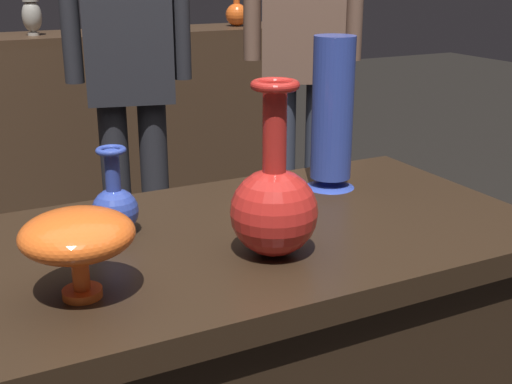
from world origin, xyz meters
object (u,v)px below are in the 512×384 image
at_px(vase_right_accent, 77,237).
at_px(visitor_center_back, 129,61).
at_px(shelf_vase_right, 145,12).
at_px(visitor_near_right, 303,38).
at_px(shelf_vase_far_right, 237,12).
at_px(shelf_vase_center, 32,16).
at_px(vase_centerpiece, 274,204).
at_px(vase_tall_behind, 332,116).
at_px(vase_left_accent, 115,205).

relative_size(vase_right_accent, visitor_center_back, 0.11).
distance_m(shelf_vase_right, visitor_near_right, 0.96).
bearing_deg(shelf_vase_far_right, visitor_near_right, -99.71).
height_order(shelf_vase_center, visitor_near_right, visitor_near_right).
relative_size(shelf_vase_center, visitor_near_right, 0.09).
distance_m(vase_centerpiece, vase_tall_behind, 0.42).
xyz_separation_m(shelf_vase_right, shelf_vase_center, (-0.52, 0.04, -0.00)).
xyz_separation_m(vase_centerpiece, vase_left_accent, (-0.23, 0.23, -0.04)).
bearing_deg(shelf_vase_right, vase_tall_behind, -96.00).
bearing_deg(shelf_vase_center, shelf_vase_far_right, 0.95).
xyz_separation_m(shelf_vase_far_right, shelf_vase_center, (-1.04, -0.02, 0.02)).
bearing_deg(shelf_vase_right, vase_left_accent, -110.00).
relative_size(vase_centerpiece, shelf_vase_center, 1.99).
bearing_deg(vase_tall_behind, vase_right_accent, -155.86).
xyz_separation_m(vase_centerpiece, visitor_near_right, (0.87, 1.36, 0.13)).
bearing_deg(visitor_center_back, visitor_near_right, -177.34).
bearing_deg(vase_centerpiece, vase_right_accent, -177.85).
bearing_deg(vase_centerpiece, shelf_vase_center, 90.25).
relative_size(shelf_vase_far_right, shelf_vase_right, 1.56).
xyz_separation_m(vase_right_accent, shelf_vase_center, (0.34, 2.31, 0.17)).
xyz_separation_m(shelf_vase_far_right, shelf_vase_right, (-0.52, -0.06, 0.02)).
bearing_deg(shelf_vase_far_right, vase_left_accent, -121.10).
xyz_separation_m(vase_centerpiece, shelf_vase_center, (-0.01, 2.29, 0.18)).
bearing_deg(shelf_vase_right, vase_right_accent, -110.81).
xyz_separation_m(shelf_vase_center, visitor_near_right, (0.88, -0.93, -0.05)).
height_order(vase_centerpiece, vase_left_accent, vase_centerpiece).
relative_size(vase_centerpiece, shelf_vase_far_right, 1.44).
relative_size(vase_centerpiece, visitor_near_right, 0.18).
relative_size(vase_left_accent, shelf_vase_far_right, 0.79).
relative_size(vase_centerpiece, shelf_vase_right, 2.25).
bearing_deg(visitor_center_back, shelf_vase_right, -99.14).
height_order(shelf_vase_right, visitor_center_back, visitor_center_back).
height_order(shelf_vase_far_right, visitor_near_right, visitor_near_right).
bearing_deg(vase_right_accent, vase_left_accent, 62.69).
bearing_deg(vase_centerpiece, vase_left_accent, 135.15).
height_order(shelf_vase_far_right, shelf_vase_center, shelf_vase_far_right).
relative_size(vase_tall_behind, visitor_center_back, 0.22).
xyz_separation_m(vase_tall_behind, shelf_vase_far_right, (0.73, 2.03, 0.09)).
relative_size(vase_right_accent, shelf_vase_far_right, 0.82).
distance_m(shelf_vase_right, visitor_center_back, 0.83).
bearing_deg(visitor_center_back, vase_left_accent, 85.24).
bearing_deg(vase_tall_behind, shelf_vase_right, 84.00).
relative_size(visitor_near_right, visitor_center_back, 1.06).
distance_m(shelf_vase_center, visitor_near_right, 1.28).
height_order(vase_right_accent, shelf_vase_far_right, shelf_vase_far_right).
height_order(vase_centerpiece, shelf_vase_center, shelf_vase_center).
bearing_deg(visitor_center_back, shelf_vase_far_right, -122.15).
height_order(vase_tall_behind, visitor_center_back, visitor_center_back).
bearing_deg(visitor_center_back, vase_tall_behind, 108.75).
bearing_deg(vase_right_accent, vase_tall_behind, 24.14).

